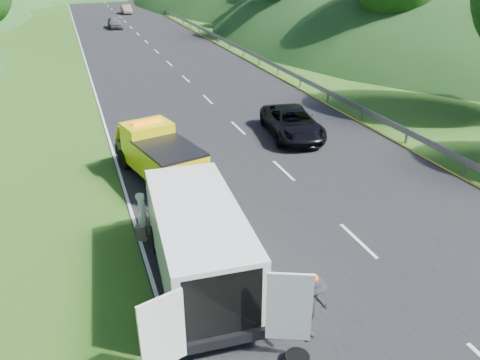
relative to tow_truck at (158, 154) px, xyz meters
name	(u,v)px	position (x,y,z in m)	size (l,w,h in m)	color
ground	(253,228)	(2.29, -5.15, -1.13)	(320.00, 320.00, 0.00)	#38661E
road_surface	(146,42)	(5.29, 34.85, -1.12)	(14.00, 200.00, 0.02)	black
guardrail	(184,24)	(12.59, 47.35, -1.13)	(0.06, 140.00, 1.52)	gray
tree_line_right	(251,15)	(25.29, 54.85, -1.13)	(14.00, 140.00, 14.00)	#225418
tow_truck	(158,154)	(0.00, 0.00, 0.00)	(3.18, 5.70, 2.32)	black
white_van	(197,238)	(-0.26, -7.28, 0.28)	(3.86, 7.23, 2.50)	black
woman	(145,237)	(-1.39, -4.46, -1.13)	(0.61, 0.45, 1.67)	silver
child	(174,255)	(-0.71, -5.84, -1.13)	(0.44, 0.34, 0.91)	tan
worker	(308,338)	(1.69, -10.52, -1.13)	(1.20, 0.69, 1.85)	black
suitcase	(141,233)	(-1.53, -4.64, -0.85)	(0.35, 0.19, 0.56)	brown
passing_suv	(291,136)	(7.54, 2.73, -1.13)	(2.42, 5.25, 1.46)	black
dist_car_a	(116,28)	(3.28, 46.57, -1.13)	(1.66, 4.14, 1.41)	#4D4B50
dist_car_b	(127,14)	(6.89, 62.76, -1.13)	(1.42, 4.09, 1.35)	brown
dist_car_c	(101,0)	(5.13, 90.11, -1.13)	(1.81, 4.45, 1.29)	#9B5A4D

